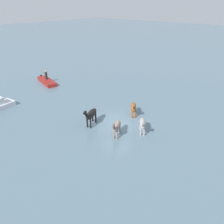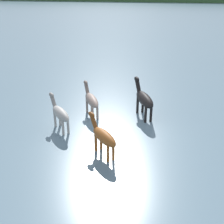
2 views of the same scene
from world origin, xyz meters
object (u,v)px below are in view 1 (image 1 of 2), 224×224
at_px(person_spotter_bow, 46,75).
at_px(horse_gray_outer, 91,114).
at_px(horse_mid_herd, 117,126).
at_px(horse_lead, 143,124).
at_px(boat_tender_starboard, 47,82).
at_px(horse_rear_stallion, 134,107).

bearing_deg(person_spotter_bow, horse_gray_outer, 162.65).
bearing_deg(horse_mid_herd, person_spotter_bow, -130.41).
relative_size(horse_lead, boat_tender_starboard, 0.42).
bearing_deg(horse_lead, person_spotter_bow, -134.56).
relative_size(boat_tender_starboard, person_spotter_bow, 3.94).
bearing_deg(boat_tender_starboard, horse_lead, 7.21).
height_order(horse_gray_outer, horse_mid_herd, horse_gray_outer).
xyz_separation_m(horse_mid_herd, boat_tender_starboard, (16.11, -3.94, -0.79)).
height_order(horse_gray_outer, person_spotter_bow, horse_gray_outer).
xyz_separation_m(horse_rear_stallion, horse_mid_herd, (-1.15, 3.94, -0.00)).
bearing_deg(person_spotter_bow, horse_lead, 172.74).
xyz_separation_m(horse_mid_herd, person_spotter_bow, (16.21, -4.04, 0.17)).
distance_m(horse_rear_stallion, horse_lead, 3.30).
height_order(horse_lead, person_spotter_bow, person_spotter_bow).
xyz_separation_m(horse_gray_outer, boat_tender_starboard, (13.15, -4.04, -0.93)).
bearing_deg(horse_lead, horse_mid_herd, -74.48).
relative_size(horse_mid_herd, person_spotter_bow, 1.82).
height_order(horse_rear_stallion, person_spotter_bow, person_spotter_bow).
xyz_separation_m(horse_rear_stallion, horse_gray_outer, (1.82, 4.03, 0.13)).
distance_m(horse_lead, horse_gray_outer, 4.73).
height_order(horse_rear_stallion, boat_tender_starboard, horse_rear_stallion).
bearing_deg(person_spotter_bow, boat_tender_starboard, 133.45).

